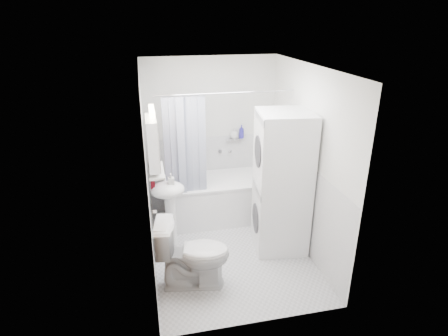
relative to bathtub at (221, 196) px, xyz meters
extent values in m
plane|color=silver|center=(-0.08, -0.92, -0.36)|extent=(2.60, 2.60, 0.00)
plane|color=silver|center=(-0.08, 0.38, 0.84)|extent=(2.00, 0.00, 2.00)
plane|color=silver|center=(-0.08, -2.22, 0.84)|extent=(2.00, 0.00, 2.00)
plane|color=silver|center=(-1.08, -0.92, 0.84)|extent=(0.00, 2.60, 2.60)
plane|color=silver|center=(0.92, -0.92, 0.84)|extent=(0.00, 2.60, 2.60)
plane|color=white|center=(-0.08, -0.92, 2.04)|extent=(2.60, 2.60, 0.00)
plane|color=white|center=(-0.08, 0.37, 0.24)|extent=(1.98, 0.00, 1.98)
plane|color=white|center=(-1.07, -0.92, 0.24)|extent=(0.00, 2.58, 2.58)
plane|color=white|center=(0.90, -0.92, 0.24)|extent=(0.00, 2.58, 2.58)
plane|color=brown|center=(-1.06, -1.80, 0.64)|extent=(0.00, 2.00, 2.00)
cylinder|color=silver|center=(-1.03, -1.47, 0.64)|extent=(0.04, 0.04, 0.04)
cube|color=white|center=(0.00, 0.00, -0.05)|extent=(1.68, 0.78, 0.62)
cube|color=white|center=(0.00, 0.00, 0.27)|extent=(1.70, 0.80, 0.03)
cube|color=silver|center=(0.00, 0.00, 0.16)|extent=(1.50, 0.60, 0.20)
cylinder|color=silver|center=(0.20, 0.33, 0.61)|extent=(0.04, 0.12, 0.04)
cylinder|color=silver|center=(0.00, -0.34, 1.64)|extent=(1.88, 0.02, 0.02)
cube|color=#16234E|center=(-0.79, -0.34, 0.89)|extent=(0.10, 0.02, 1.45)
cube|color=#16234E|center=(-0.70, -0.34, 0.89)|extent=(0.10, 0.02, 1.45)
cube|color=#16234E|center=(-0.61, -0.34, 0.89)|extent=(0.10, 0.02, 1.45)
cube|color=#16234E|center=(-0.52, -0.34, 0.89)|extent=(0.10, 0.02, 1.45)
cube|color=#16234E|center=(-0.43, -0.34, 0.89)|extent=(0.10, 0.02, 1.45)
cube|color=#16234E|center=(-0.34, -0.34, 0.89)|extent=(0.10, 0.02, 1.45)
ellipsoid|color=white|center=(-0.84, -0.65, 0.49)|extent=(0.44, 0.37, 0.20)
cylinder|color=white|center=(-0.82, -0.65, 0.02)|extent=(0.14, 0.14, 0.75)
cylinder|color=silver|center=(-0.86, -0.51, 0.61)|extent=(0.03, 0.03, 0.14)
cylinder|color=silver|center=(-0.86, -0.55, 0.67)|extent=(0.02, 0.10, 0.02)
cube|color=white|center=(-0.99, -0.82, 1.19)|extent=(0.12, 0.50, 0.60)
cube|color=white|center=(-0.93, -0.82, 1.19)|extent=(0.01, 0.47, 0.57)
cube|color=#FFEABF|center=(-0.97, -0.82, 1.57)|extent=(0.06, 0.45, 0.06)
cube|color=silver|center=(-0.97, -0.82, 0.84)|extent=(0.18, 0.54, 0.02)
cube|color=silver|center=(0.25, 0.32, 0.79)|extent=(0.22, 0.06, 0.02)
cube|color=#5F0C10|center=(-1.02, -0.51, 0.93)|extent=(0.05, 0.34, 0.80)
cube|color=#5F0C10|center=(-0.99, -0.51, 1.30)|extent=(0.03, 0.30, 0.08)
cylinder|color=silver|center=(-1.03, -0.51, 1.34)|extent=(0.02, 0.04, 0.02)
cube|color=white|center=(0.60, -0.93, 0.11)|extent=(0.74, 0.74, 0.93)
cylinder|color=#2D2D33|center=(0.26, -0.93, 0.10)|extent=(0.07, 0.39, 0.39)
cube|color=gray|center=(0.26, -0.93, 0.52)|extent=(0.08, 0.59, 0.08)
cube|color=white|center=(0.60, -0.93, 1.04)|extent=(0.74, 0.74, 0.93)
cylinder|color=#2D2D33|center=(0.26, -0.93, 1.03)|extent=(0.07, 0.39, 0.39)
cube|color=gray|center=(0.26, -0.93, 1.45)|extent=(0.08, 0.59, 0.08)
imported|color=white|center=(-0.64, -1.48, 0.05)|extent=(0.90, 0.60, 0.82)
imported|color=gray|center=(-0.79, -0.67, 0.59)|extent=(0.08, 0.17, 0.08)
imported|color=gray|center=(-0.97, -0.97, 0.89)|extent=(0.07, 0.18, 0.07)
imported|color=gray|center=(-0.97, -0.70, 0.91)|extent=(0.10, 0.09, 0.10)
imported|color=gray|center=(0.27, 0.32, 0.87)|extent=(0.13, 0.17, 0.13)
imported|color=#2C2596|center=(0.39, 0.32, 0.84)|extent=(0.08, 0.21, 0.08)
camera|label=1|loc=(-1.06, -5.03, 2.58)|focal=30.00mm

